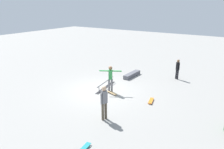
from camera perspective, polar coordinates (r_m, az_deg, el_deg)
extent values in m
plane|color=gray|center=(13.62, -2.85, -4.36)|extent=(60.00, 60.00, 0.00)
cube|color=black|center=(14.12, -1.70, -3.48)|extent=(2.44, 0.56, 0.01)
cylinder|color=#47474C|center=(14.81, -0.11, -1.59)|extent=(0.04, 0.04, 0.41)
cylinder|color=#47474C|center=(13.30, -3.49, -4.00)|extent=(0.04, 0.04, 0.41)
cylinder|color=#47474C|center=(13.97, -1.72, -1.95)|extent=(2.26, 0.36, 0.05)
cube|color=#595960|center=(16.26, 5.36, -0.04)|extent=(1.90, 0.48, 0.30)
cylinder|color=slate|center=(13.24, -0.05, -3.02)|extent=(0.17, 0.17, 0.86)
cylinder|color=slate|center=(13.26, -0.78, -3.00)|extent=(0.17, 0.17, 0.86)
cube|color=#2D8C42|center=(13.00, -0.42, -0.01)|extent=(0.28, 0.29, 0.61)
sphere|color=brown|center=(12.88, -0.43, 1.76)|extent=(0.23, 0.23, 0.23)
cylinder|color=#2D8C42|center=(12.91, 1.33, 0.93)|extent=(0.35, 0.54, 0.08)
cylinder|color=#2D8C42|center=(12.97, -2.17, 1.00)|extent=(0.35, 0.54, 0.08)
cube|color=tan|center=(13.12, -0.03, -4.87)|extent=(0.43, 0.82, 0.02)
cylinder|color=white|center=(13.02, 1.12, -5.32)|extent=(0.04, 0.06, 0.05)
cylinder|color=white|center=(12.88, 0.34, -5.58)|extent=(0.04, 0.06, 0.05)
cylinder|color=white|center=(13.40, -0.38, -4.60)|extent=(0.04, 0.06, 0.05)
cylinder|color=white|center=(13.27, -1.16, -4.85)|extent=(0.04, 0.06, 0.05)
cylinder|color=black|center=(16.23, 17.19, 0.00)|extent=(0.14, 0.14, 0.74)
cylinder|color=black|center=(16.32, 16.81, 0.14)|extent=(0.14, 0.14, 0.74)
cube|color=black|center=(16.10, 17.21, 2.22)|extent=(0.24, 0.25, 0.53)
sphere|color=brown|center=(16.01, 17.33, 3.47)|extent=(0.20, 0.20, 0.20)
cylinder|color=black|center=(16.03, 17.54, 1.94)|extent=(0.09, 0.09, 0.50)
cylinder|color=black|center=(16.19, 16.85, 2.17)|extent=(0.09, 0.09, 0.50)
cylinder|color=brown|center=(10.27, -1.68, -9.64)|extent=(0.16, 0.16, 0.86)
cylinder|color=brown|center=(10.19, -2.48, -9.91)|extent=(0.16, 0.16, 0.86)
cube|color=slate|center=(9.90, -2.13, -6.00)|extent=(0.28, 0.26, 0.61)
sphere|color=tan|center=(9.74, -2.16, -3.73)|extent=(0.23, 0.23, 0.23)
cylinder|color=slate|center=(10.00, -1.40, -6.08)|extent=(0.10, 0.10, 0.58)
cylinder|color=slate|center=(9.85, -2.86, -6.51)|extent=(0.10, 0.10, 0.58)
cube|color=teal|center=(8.55, -7.62, -19.05)|extent=(0.82, 0.30, 0.02)
cylinder|color=white|center=(8.81, -7.25, -18.17)|extent=(0.06, 0.04, 0.05)
cylinder|color=white|center=(8.71, -5.91, -18.60)|extent=(0.06, 0.04, 0.05)
cube|color=orange|center=(12.29, 10.40, -6.86)|extent=(0.82, 0.38, 0.02)
cylinder|color=white|center=(12.06, 10.71, -7.68)|extent=(0.06, 0.04, 0.05)
cylinder|color=white|center=(12.09, 9.63, -7.55)|extent=(0.06, 0.04, 0.05)
cylinder|color=white|center=(12.55, 11.11, -6.64)|extent=(0.06, 0.04, 0.05)
cylinder|color=white|center=(12.57, 10.07, -6.51)|extent=(0.06, 0.04, 0.05)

